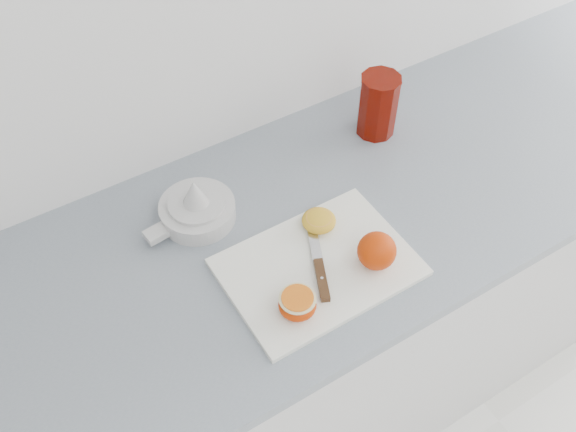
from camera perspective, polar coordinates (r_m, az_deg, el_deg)
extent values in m
cube|color=silver|center=(1.73, 3.32, -9.26)|extent=(2.25, 0.60, 0.86)
cube|color=gray|center=(1.37, 4.13, 0.52)|extent=(2.30, 0.64, 0.03)
cube|color=white|center=(1.25, 2.71, -4.55)|extent=(0.36, 0.26, 0.01)
sphere|color=#C73600|center=(1.23, 7.90, -3.09)|extent=(0.08, 0.08, 0.08)
ellipsoid|color=#C73600|center=(1.17, 0.84, -7.90)|extent=(0.07, 0.07, 0.04)
cylinder|color=beige|center=(1.15, 0.85, -7.35)|extent=(0.07, 0.07, 0.00)
cylinder|color=orange|center=(1.15, 0.85, -7.29)|extent=(0.06, 0.06, 0.00)
ellipsoid|color=gold|center=(1.29, 2.76, -0.41)|extent=(0.07, 0.07, 0.03)
cylinder|color=#DB8B43|center=(1.29, 2.77, -0.15)|extent=(0.05, 0.05, 0.00)
cube|color=#462716|center=(1.21, 3.02, -5.70)|extent=(0.05, 0.09, 0.01)
cube|color=#B7B7BC|center=(1.28, 2.25, -1.80)|extent=(0.07, 0.12, 0.00)
cylinder|color=#B7B7BC|center=(1.21, 3.02, -5.70)|extent=(0.01, 0.01, 0.01)
cylinder|color=silver|center=(1.33, -8.03, 0.44)|extent=(0.16, 0.16, 0.04)
cylinder|color=silver|center=(1.31, -8.14, 1.11)|extent=(0.12, 0.12, 0.01)
cone|color=silver|center=(1.29, -8.30, 2.09)|extent=(0.05, 0.05, 0.06)
cube|color=silver|center=(1.31, -11.53, -1.51)|extent=(0.05, 0.04, 0.02)
ellipsoid|color=#D85B00|center=(1.31, -7.49, 1.37)|extent=(0.01, 0.01, 0.00)
ellipsoid|color=#D85B00|center=(1.31, -9.02, 1.34)|extent=(0.01, 0.01, 0.00)
ellipsoid|color=#D85B00|center=(1.30, -7.88, 0.84)|extent=(0.01, 0.01, 0.00)
ellipsoid|color=#D85B00|center=(1.32, -7.65, 1.92)|extent=(0.01, 0.01, 0.00)
cylinder|color=#5E0900|center=(1.49, 7.99, 9.66)|extent=(0.09, 0.09, 0.15)
cylinder|color=#DA531B|center=(1.52, 7.76, 8.03)|extent=(0.07, 0.07, 0.02)
cylinder|color=#5E0900|center=(1.44, 8.31, 11.97)|extent=(0.09, 0.09, 0.00)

